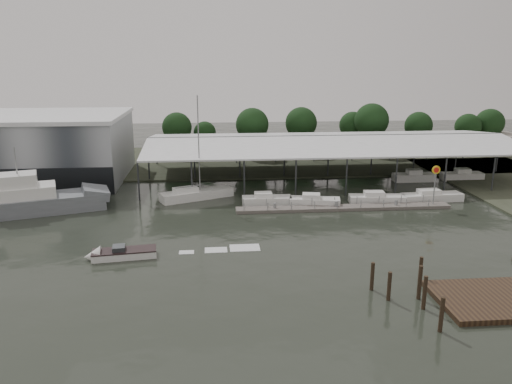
{
  "coord_description": "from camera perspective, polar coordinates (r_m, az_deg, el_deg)",
  "views": [
    {
      "loc": [
        -1.65,
        -50.74,
        19.15
      ],
      "look_at": [
        3.6,
        10.29,
        2.5
      ],
      "focal_mm": 35.0,
      "sensor_mm": 36.0,
      "label": 1
    }
  ],
  "objects": [
    {
      "name": "white_sailboat",
      "position": [
        69.89,
        -6.92,
        -0.25
      ],
      "size": [
        10.39,
        6.45,
        14.42
      ],
      "rotation": [
        0.0,
        0.0,
        0.41
      ],
      "color": "white",
      "rests_on": "ground"
    },
    {
      "name": "speedboat_underway",
      "position": [
        51.21,
        -15.45,
        -6.86
      ],
      "size": [
        17.85,
        4.21,
        2.0
      ],
      "rotation": [
        0.0,
        0.0,
        3.27
      ],
      "color": "white",
      "rests_on": "ground"
    },
    {
      "name": "land_strip_far",
      "position": [
        94.69,
        -3.83,
        3.57
      ],
      "size": [
        140.0,
        30.0,
        0.3
      ],
      "color": "#3D4231",
      "rests_on": "ground"
    },
    {
      "name": "mooring_pilings",
      "position": [
        42.75,
        17.28,
        -10.64
      ],
      "size": [
        5.06,
        8.51,
        3.51
      ],
      "color": "#332419",
      "rests_on": "ground"
    },
    {
      "name": "moored_cruiser_0",
      "position": [
        66.83,
        1.19,
        -0.9
      ],
      "size": [
        6.59,
        2.29,
        1.7
      ],
      "rotation": [
        0.0,
        0.0,
        -0.01
      ],
      "color": "white",
      "rests_on": "ground"
    },
    {
      "name": "ground",
      "position": [
        54.26,
        -2.87,
        -5.48
      ],
      "size": [
        200.0,
        200.0,
        0.0
      ],
      "primitive_type": "plane",
      "color": "#252A22",
      "rests_on": "ground"
    },
    {
      "name": "storage_warehouse",
      "position": [
        86.0,
        -22.77,
        4.75
      ],
      "size": [
        24.5,
        20.5,
        10.5
      ],
      "color": "#999EA3",
      "rests_on": "ground"
    },
    {
      "name": "moored_cruiser_3",
      "position": [
        72.45,
        19.4,
        -0.5
      ],
      "size": [
        8.56,
        2.9,
        1.7
      ],
      "rotation": [
        0.0,
        0.0,
        0.08
      ],
      "color": "white",
      "rests_on": "ground"
    },
    {
      "name": "moored_cruiser_1",
      "position": [
        66.64,
        6.67,
        -1.05
      ],
      "size": [
        6.91,
        3.48,
        1.7
      ],
      "rotation": [
        0.0,
        0.0,
        -0.2
      ],
      "color": "white",
      "rests_on": "ground"
    },
    {
      "name": "grey_trawler",
      "position": [
        69.05,
        -24.3,
        -0.92
      ],
      "size": [
        19.2,
        10.21,
        8.84
      ],
      "rotation": [
        0.0,
        0.0,
        0.31
      ],
      "color": "slate",
      "rests_on": "ground"
    },
    {
      "name": "covered_boat_shed",
      "position": [
        81.96,
        8.34,
        5.91
      ],
      "size": [
        58.24,
        24.0,
        6.96
      ],
      "color": "white",
      "rests_on": "ground"
    },
    {
      "name": "horizon_tree_line",
      "position": [
        102.51,
        9.67,
        7.61
      ],
      "size": [
        70.1,
        10.29,
        10.24
      ],
      "color": "black",
      "rests_on": "ground"
    },
    {
      "name": "moored_cruiser_2",
      "position": [
        69.33,
        13.63,
        -0.74
      ],
      "size": [
        7.65,
        2.89,
        1.7
      ],
      "rotation": [
        0.0,
        0.0,
        -0.09
      ],
      "color": "white",
      "rests_on": "ground"
    },
    {
      "name": "shell_fuel_sign",
      "position": [
        68.86,
        19.82,
        1.52
      ],
      "size": [
        1.1,
        0.18,
        5.55
      ],
      "color": "gray",
      "rests_on": "ground"
    },
    {
      "name": "floating_dock",
      "position": [
        65.77,
        9.97,
        -1.77
      ],
      "size": [
        28.0,
        2.0,
        1.4
      ],
      "color": "slate",
      "rests_on": "ground"
    }
  ]
}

